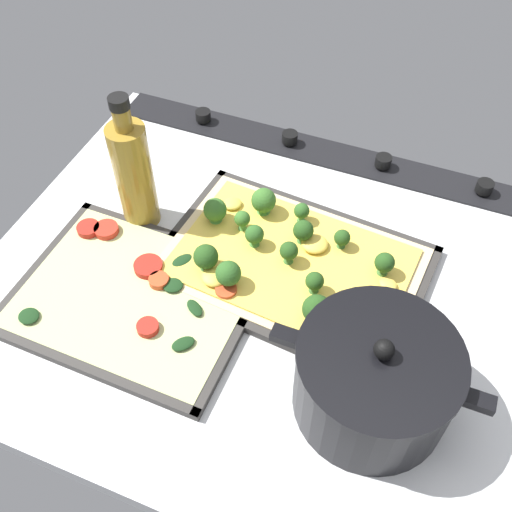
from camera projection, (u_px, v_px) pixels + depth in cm
name	position (u px, v px, depth cm)	size (l,w,h in cm)	color
ground_plane	(273.00, 292.00, 88.27)	(84.83, 68.43, 3.00)	silver
stove_control_panel	(335.00, 154.00, 104.95)	(81.44, 7.00, 2.60)	black
baking_tray_front	(291.00, 267.00, 88.90)	(40.66, 29.42, 1.30)	#33302D
broccoli_pizza	(286.00, 259.00, 87.75)	(38.07, 26.82, 5.78)	beige
baking_tray_back	(135.00, 299.00, 85.18)	(33.56, 26.64, 1.30)	#33302D
veggie_pizza_back	(135.00, 293.00, 84.94)	(31.12, 24.20, 1.90)	#C0C984
cooking_pot	(375.00, 380.00, 71.04)	(26.29, 19.47, 13.76)	black
oil_bottle	(134.00, 173.00, 88.44)	(5.71, 5.71, 22.92)	olive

